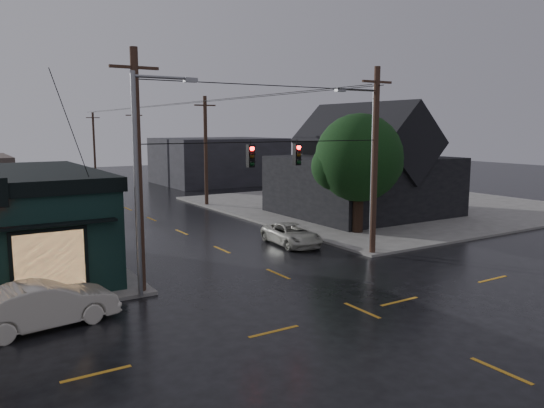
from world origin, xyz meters
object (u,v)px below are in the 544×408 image
sedan_cream (44,305)px  utility_pole_ne (372,255)px  utility_pole_nw (143,294)px  corner_tree (359,158)px  suv_silver (292,234)px

sedan_cream → utility_pole_ne: bearing=-91.6°
utility_pole_nw → sedan_cream: size_ratio=2.04×
corner_tree → utility_pole_nw: corner_tree is taller
utility_pole_ne → suv_silver: utility_pole_ne is taller
suv_silver → utility_pole_ne: bearing=-57.2°
sedan_cream → corner_tree: bearing=-79.7°
utility_pole_ne → corner_tree: bearing=57.2°
corner_tree → utility_pole_ne: 7.58m
utility_pole_ne → sedan_cream: size_ratio=2.04×
suv_silver → sedan_cream: bearing=-152.7°
utility_pole_nw → suv_silver: (10.59, 4.39, 0.64)m
utility_pole_ne → suv_silver: size_ratio=2.21×
utility_pole_ne → sedan_cream: utility_pole_ne is taller
sedan_cream → suv_silver: (14.73, 6.30, -0.18)m
corner_tree → utility_pole_ne: bearing=-122.8°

